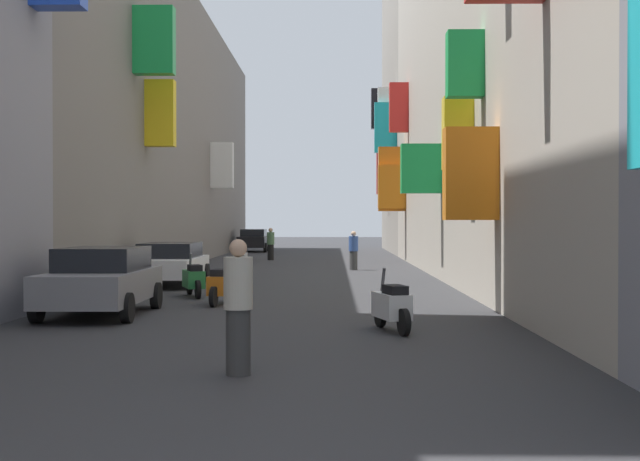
# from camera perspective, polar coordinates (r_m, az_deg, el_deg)

# --- Properties ---
(ground_plane) EXTENTS (140.00, 140.00, 0.00)m
(ground_plane) POSITION_cam_1_polar(r_m,az_deg,el_deg) (32.65, -1.62, -2.84)
(ground_plane) COLOR #2D2D30
(building_left_mid_b) EXTENTS (7.30, 43.09, 12.58)m
(building_left_mid_b) POSITION_cam_1_polar(r_m,az_deg,el_deg) (42.29, -12.07, 6.48)
(building_left_mid_b) COLOR slate
(building_left_mid_b) RESTS_ON ground
(building_right_mid_b) EXTENTS (7.37, 23.32, 15.44)m
(building_right_mid_b) POSITION_cam_1_polar(r_m,az_deg,el_deg) (36.51, 11.40, 9.66)
(building_right_mid_b) COLOR #B2A899
(building_right_mid_b) RESTS_ON ground
(building_right_mid_c) EXTENTS (7.27, 15.46, 18.86)m
(building_right_mid_c) POSITION_cam_1_polar(r_m,az_deg,el_deg) (55.71, 7.72, 8.33)
(building_right_mid_c) COLOR gray
(building_right_mid_c) RESTS_ON ground
(parked_car_white) EXTENTS (2.02, 4.43, 1.31)m
(parked_car_white) POSITION_cam_1_polar(r_m,az_deg,el_deg) (26.87, -9.99, -2.11)
(parked_car_white) COLOR white
(parked_car_white) RESTS_ON ground
(parked_car_black) EXTENTS (1.91, 3.95, 1.44)m
(parked_car_black) POSITION_cam_1_polar(r_m,az_deg,el_deg) (55.00, -4.46, -0.62)
(parked_car_black) COLOR black
(parked_car_black) RESTS_ON ground
(parked_car_grey) EXTENTS (1.96, 4.14, 1.43)m
(parked_car_grey) POSITION_cam_1_polar(r_m,az_deg,el_deg) (18.71, -14.35, -3.17)
(parked_car_grey) COLOR slate
(parked_car_grey) RESTS_ON ground
(scooter_silver) EXTENTS (0.46, 1.92, 1.13)m
(scooter_silver) POSITION_cam_1_polar(r_m,az_deg,el_deg) (34.82, -5.31, -1.86)
(scooter_silver) COLOR #ADADB2
(scooter_silver) RESTS_ON ground
(scooter_orange) EXTENTS (0.60, 1.94, 1.13)m
(scooter_orange) POSITION_cam_1_polar(r_m,az_deg,el_deg) (20.60, -6.56, -3.62)
(scooter_orange) COLOR orange
(scooter_orange) RESTS_ON ground
(scooter_white) EXTENTS (0.70, 1.75, 1.13)m
(scooter_white) POSITION_cam_1_polar(r_m,az_deg,el_deg) (15.54, 4.81, -5.03)
(scooter_white) COLOR silver
(scooter_white) RESTS_ON ground
(scooter_green) EXTENTS (0.77, 1.79, 1.13)m
(scooter_green) POSITION_cam_1_polar(r_m,az_deg,el_deg) (22.71, -8.41, -3.23)
(scooter_green) COLOR #287F3D
(scooter_green) RESTS_ON ground
(pedestrian_crossing) EXTENTS (0.50, 0.50, 1.62)m
(pedestrian_crossing) POSITION_cam_1_polar(r_m,az_deg,el_deg) (43.18, -3.31, -0.91)
(pedestrian_crossing) COLOR black
(pedestrian_crossing) RESTS_ON ground
(pedestrian_near_left) EXTENTS (0.48, 0.48, 1.76)m
(pedestrian_near_left) POSITION_cam_1_polar(r_m,az_deg,el_deg) (11.17, -5.47, -5.10)
(pedestrian_near_left) COLOR #343434
(pedestrian_near_left) RESTS_ON ground
(pedestrian_near_right) EXTENTS (0.50, 0.50, 1.58)m
(pedestrian_near_right) POSITION_cam_1_polar(r_m,az_deg,el_deg) (34.55, 2.25, -1.35)
(pedestrian_near_right) COLOR #3B3B3B
(pedestrian_near_right) RESTS_ON ground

